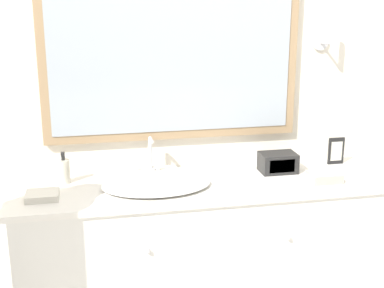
% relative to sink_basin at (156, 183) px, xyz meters
% --- Properties ---
extents(wall_back, '(8.00, 0.18, 2.55)m').
position_rel_sink_basin_xyz_m(wall_back, '(0.26, 0.32, 0.37)').
color(wall_back, silver).
rests_on(wall_back, ground_plane).
extents(vanity_counter, '(1.94, 0.54, 0.89)m').
position_rel_sink_basin_xyz_m(vanity_counter, '(0.26, 0.02, -0.46)').
color(vanity_counter, silver).
rests_on(vanity_counter, ground_plane).
extents(sink_basin, '(0.53, 0.42, 0.20)m').
position_rel_sink_basin_xyz_m(sink_basin, '(0.00, 0.00, 0.00)').
color(sink_basin, white).
rests_on(sink_basin, vanity_counter).
extents(soap_bottle, '(0.06, 0.06, 0.16)m').
position_rel_sink_basin_xyz_m(soap_bottle, '(-0.44, 0.14, 0.04)').
color(soap_bottle, beige).
rests_on(soap_bottle, vanity_counter).
extents(appliance_box, '(0.19, 0.13, 0.10)m').
position_rel_sink_basin_xyz_m(appliance_box, '(0.66, 0.09, 0.03)').
color(appliance_box, black).
rests_on(appliance_box, vanity_counter).
extents(picture_frame, '(0.09, 0.01, 0.15)m').
position_rel_sink_basin_xyz_m(picture_frame, '(1.02, 0.16, 0.06)').
color(picture_frame, black).
rests_on(picture_frame, vanity_counter).
extents(hand_towel_near_sink, '(0.15, 0.13, 0.04)m').
position_rel_sink_basin_xyz_m(hand_towel_near_sink, '(0.84, -0.09, 0.00)').
color(hand_towel_near_sink, '#B7A899').
rests_on(hand_towel_near_sink, vanity_counter).
extents(hand_towel_far_corner, '(0.15, 0.13, 0.03)m').
position_rel_sink_basin_xyz_m(hand_towel_far_corner, '(-0.53, -0.05, -0.00)').
color(hand_towel_far_corner, silver).
rests_on(hand_towel_far_corner, vanity_counter).
extents(metal_tray, '(0.20, 0.09, 0.01)m').
position_rel_sink_basin_xyz_m(metal_tray, '(1.05, -0.03, -0.01)').
color(metal_tray, silver).
rests_on(metal_tray, vanity_counter).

